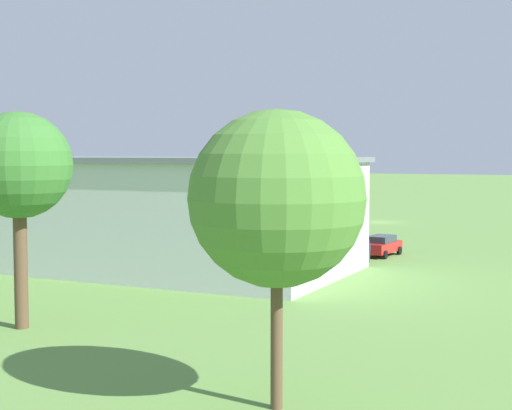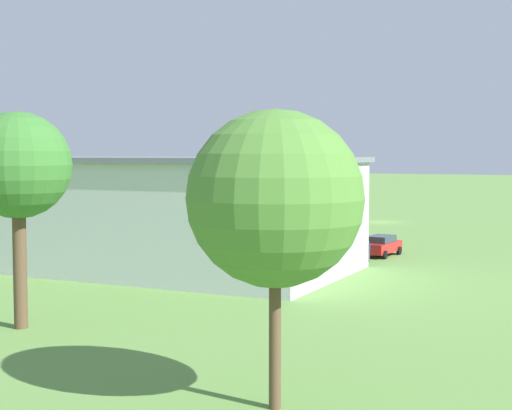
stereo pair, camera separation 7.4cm
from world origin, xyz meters
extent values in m
plane|color=#608C42|center=(0.00, 0.00, 0.00)|extent=(400.00, 400.00, 0.00)
cube|color=silver|center=(3.67, 40.63, 3.64)|extent=(26.06, 13.91, 7.27)
cube|color=slate|center=(3.67, 40.63, 7.45)|extent=(26.66, 14.51, 0.35)
cube|color=#384251|center=(3.71, 33.70, 2.98)|extent=(9.09, 0.21, 5.96)
cylinder|color=#B21E1E|center=(9.71, 5.81, 3.65)|extent=(4.35, 5.46, 2.27)
cone|color=black|center=(7.82, 3.19, 2.94)|extent=(1.08, 1.10, 0.86)
cube|color=#B21E1E|center=(9.32, 5.27, 3.34)|extent=(6.99, 5.64, 0.44)
cube|color=#B21E1E|center=(8.94, 4.74, 4.69)|extent=(6.99, 5.64, 0.44)
cube|color=#B21E1E|center=(11.10, 7.73, 5.21)|extent=(0.87, 1.15, 1.50)
cube|color=#B21E1E|center=(11.23, 7.91, 4.21)|extent=(2.63, 2.25, 0.27)
cylinder|color=black|center=(8.76, 6.12, 2.28)|extent=(0.49, 0.60, 0.64)
cylinder|color=black|center=(10.30, 5.00, 2.28)|extent=(0.49, 0.60, 0.64)
cylinder|color=#332D28|center=(7.17, 6.42, 4.01)|extent=(0.29, 0.36, 1.44)
cylinder|color=#332D28|center=(11.09, 3.59, 4.01)|extent=(0.29, 0.36, 1.44)
cube|color=red|center=(-8.44, 27.87, 0.70)|extent=(2.20, 4.47, 0.75)
cube|color=#2D3842|center=(-8.44, 27.87, 1.32)|extent=(1.81, 2.56, 0.50)
cylinder|color=black|center=(-9.20, 29.42, 0.32)|extent=(0.28, 0.66, 0.64)
cylinder|color=black|center=(-7.41, 29.24, 0.32)|extent=(0.28, 0.66, 0.64)
cylinder|color=black|center=(-9.48, 26.49, 0.32)|extent=(0.28, 0.66, 0.64)
cylinder|color=black|center=(-7.69, 26.32, 0.32)|extent=(0.28, 0.66, 0.64)
cube|color=gold|center=(18.02, 28.83, 0.66)|extent=(2.29, 4.63, 0.68)
cube|color=#2D3842|center=(18.02, 28.83, 1.30)|extent=(1.83, 2.67, 0.60)
cylinder|color=black|center=(16.97, 30.22, 0.32)|extent=(0.30, 0.66, 0.64)
cylinder|color=black|center=(18.69, 30.44, 0.32)|extent=(0.30, 0.66, 0.64)
cylinder|color=black|center=(17.35, 27.22, 0.32)|extent=(0.30, 0.66, 0.64)
cylinder|color=black|center=(19.07, 27.44, 0.32)|extent=(0.30, 0.66, 0.64)
cube|color=slate|center=(25.31, 29.34, 0.69)|extent=(2.27, 4.50, 0.75)
cube|color=#2D3842|center=(25.31, 29.34, 1.36)|extent=(1.85, 2.58, 0.59)
cylinder|color=black|center=(24.57, 30.90, 0.32)|extent=(0.29, 0.66, 0.64)
cylinder|color=black|center=(26.37, 30.71, 0.32)|extent=(0.29, 0.66, 0.64)
cylinder|color=black|center=(24.25, 27.97, 0.32)|extent=(0.29, 0.66, 0.64)
cylinder|color=black|center=(26.05, 27.78, 0.32)|extent=(0.29, 0.66, 0.64)
cylinder|color=#33723F|center=(-5.62, 24.52, 0.43)|extent=(0.45, 0.45, 0.85)
cylinder|color=orange|center=(-5.62, 24.52, 1.16)|extent=(0.53, 0.53, 0.60)
sphere|color=beige|center=(-5.62, 24.52, 1.57)|extent=(0.23, 0.23, 0.23)
cylinder|color=#3F3F47|center=(7.63, 25.17, 0.42)|extent=(0.39, 0.39, 0.84)
cylinder|color=#72338C|center=(7.63, 25.17, 1.14)|extent=(0.46, 0.46, 0.60)
sphere|color=#9E704C|center=(7.63, 25.17, 1.55)|extent=(0.23, 0.23, 0.23)
cylinder|color=#3F3F47|center=(-8.54, 31.56, 0.40)|extent=(0.45, 0.45, 0.80)
cylinder|color=navy|center=(-8.54, 31.56, 1.08)|extent=(0.54, 0.54, 0.56)
sphere|color=#9E704C|center=(-8.54, 31.56, 1.47)|extent=(0.22, 0.22, 0.22)
cylinder|color=navy|center=(-1.53, 25.26, 0.42)|extent=(0.43, 0.43, 0.84)
cylinder|color=#72338C|center=(-1.53, 25.26, 1.13)|extent=(0.51, 0.51, 0.59)
sphere|color=#9E704C|center=(-1.53, 25.26, 1.54)|extent=(0.23, 0.23, 0.23)
cylinder|color=orange|center=(2.84, 24.38, 0.41)|extent=(0.35, 0.35, 0.82)
cylinder|color=navy|center=(2.84, 24.38, 1.10)|extent=(0.41, 0.41, 0.58)
sphere|color=brown|center=(2.84, 24.38, 1.50)|extent=(0.22, 0.22, 0.22)
cylinder|color=brown|center=(-0.92, 58.55, 2.97)|extent=(0.61, 0.61, 5.93)
sphere|color=#38722D|center=(-0.92, 58.55, 7.36)|extent=(4.78, 4.78, 4.78)
cylinder|color=brown|center=(-15.77, 63.44, 2.44)|extent=(0.37, 0.37, 4.89)
sphere|color=#4C7F33|center=(-15.77, 63.44, 6.52)|extent=(5.45, 5.45, 5.45)
cylinder|color=silver|center=(15.05, -16.40, 2.74)|extent=(0.12, 0.12, 5.49)
cone|color=orange|center=(15.75, -16.40, 5.34)|extent=(1.41, 1.23, 0.60)
camera|label=1|loc=(-25.39, 84.64, 7.91)|focal=53.83mm
camera|label=2|loc=(-25.45, 84.61, 7.91)|focal=53.83mm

